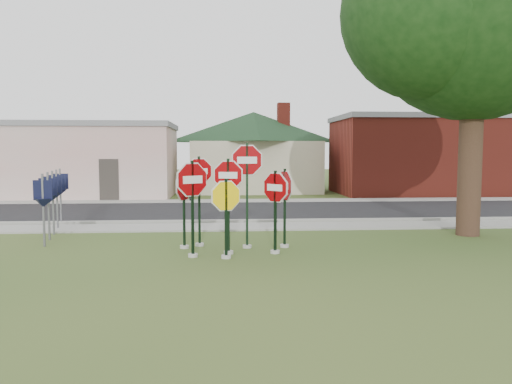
{
  "coord_description": "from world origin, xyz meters",
  "views": [
    {
      "loc": [
        -0.13,
        -11.38,
        2.62
      ],
      "look_at": [
        0.79,
        2.0,
        1.51
      ],
      "focal_mm": 35.0,
      "sensor_mm": 36.0,
      "label": 1
    }
  ],
  "objects": [
    {
      "name": "stop_sign_back_left",
      "position": [
        -0.76,
        2.29,
        1.58
      ],
      "size": [
        0.98,
        0.27,
        2.57
      ],
      "color": "#A7A59C",
      "rests_on": "ground"
    },
    {
      "name": "stop_sign_far_right",
      "position": [
        1.56,
        1.95,
        1.37
      ],
      "size": [
        0.36,
        1.11,
        2.26
      ],
      "color": "#A7A59C",
      "rests_on": "ground"
    },
    {
      "name": "sidewalk_far",
      "position": [
        0.0,
        14.3,
        0.03
      ],
      "size": [
        60.0,
        1.6,
        0.06
      ],
      "primitive_type": "cube",
      "color": "gray",
      "rests_on": "ground"
    },
    {
      "name": "bg_tree_right",
      "position": [
        22.0,
        26.0,
        5.58
      ],
      "size": [
        5.6,
        5.6,
        8.4
      ],
      "color": "#321E16",
      "rests_on": "ground"
    },
    {
      "name": "building_stucco",
      "position": [
        -9.0,
        18.0,
        2.15
      ],
      "size": [
        12.2,
        6.2,
        4.2
      ],
      "color": "beige",
      "rests_on": "ground"
    },
    {
      "name": "ground",
      "position": [
        0.0,
        0.0,
        0.0
      ],
      "size": [
        120.0,
        120.0,
        0.0
      ],
      "primitive_type": "plane",
      "color": "#314D1D",
      "rests_on": "ground"
    },
    {
      "name": "stop_sign_left",
      "position": [
        -0.86,
        0.86,
        1.56
      ],
      "size": [
        0.99,
        0.66,
        2.5
      ],
      "color": "#A7A59C",
      "rests_on": "ground"
    },
    {
      "name": "stop_sign_right",
      "position": [
        1.22,
        1.16,
        1.34
      ],
      "size": [
        0.75,
        0.78,
        2.23
      ],
      "color": "#A7A59C",
      "rests_on": "ground"
    },
    {
      "name": "curb",
      "position": [
        0.0,
        6.5,
        0.07
      ],
      "size": [
        60.0,
        0.2,
        0.14
      ],
      "primitive_type": "cube",
      "color": "gray",
      "rests_on": "ground"
    },
    {
      "name": "stop_sign_back_right",
      "position": [
        0.54,
        1.92,
        1.89
      ],
      "size": [
        1.15,
        0.24,
        2.95
      ],
      "color": "#A7A59C",
      "rests_on": "ground"
    },
    {
      "name": "sidewalk_near",
      "position": [
        0.0,
        5.5,
        0.03
      ],
      "size": [
        60.0,
        1.6,
        0.06
      ],
      "primitive_type": "cube",
      "color": "gray",
      "rests_on": "ground"
    },
    {
      "name": "oak_tree",
      "position": [
        7.5,
        3.5,
        6.94
      ],
      "size": [
        10.43,
        9.83,
        10.36
      ],
      "color": "#321E16",
      "rests_on": "ground"
    },
    {
      "name": "stop_sign_center",
      "position": [
        0.03,
        1.18,
        1.56
      ],
      "size": [
        1.02,
        0.25,
        2.53
      ],
      "color": "#A7A59C",
      "rests_on": "ground"
    },
    {
      "name": "pedestrian",
      "position": [
        -1.94,
        14.49,
        0.88
      ],
      "size": [
        0.6,
        0.4,
        1.64
      ],
      "primitive_type": "imported",
      "rotation": [
        0.0,
        0.0,
        3.16
      ],
      "color": "black",
      "rests_on": "sidewalk_far"
    },
    {
      "name": "building_brick",
      "position": [
        12.0,
        18.5,
        2.4
      ],
      "size": [
        10.2,
        6.2,
        4.75
      ],
      "color": "maroon",
      "rests_on": "ground"
    },
    {
      "name": "building_house",
      "position": [
        2.0,
        22.0,
        3.65
      ],
      "size": [
        11.6,
        11.6,
        6.2
      ],
      "color": "#C0B598",
      "rests_on": "ground"
    },
    {
      "name": "road",
      "position": [
        0.0,
        10.0,
        0.02
      ],
      "size": [
        60.0,
        7.0,
        0.04
      ],
      "primitive_type": "cube",
      "color": "black",
      "rests_on": "ground"
    },
    {
      "name": "stop_sign_yellow",
      "position": [
        -0.04,
        0.65,
        1.2
      ],
      "size": [
        0.98,
        0.39,
        2.05
      ],
      "color": "#A7A59C",
      "rests_on": "ground"
    },
    {
      "name": "stop_sign_far_left",
      "position": [
        -1.15,
        1.99,
        1.37
      ],
      "size": [
        0.46,
        1.06,
        2.26
      ],
      "color": "#A7A59C",
      "rests_on": "ground"
    },
    {
      "name": "route_sign_row",
      "position": [
        -5.4,
        4.5,
        1.22
      ],
      "size": [
        1.43,
        4.63,
        2.0
      ],
      "color": "#59595E",
      "rests_on": "ground"
    }
  ]
}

